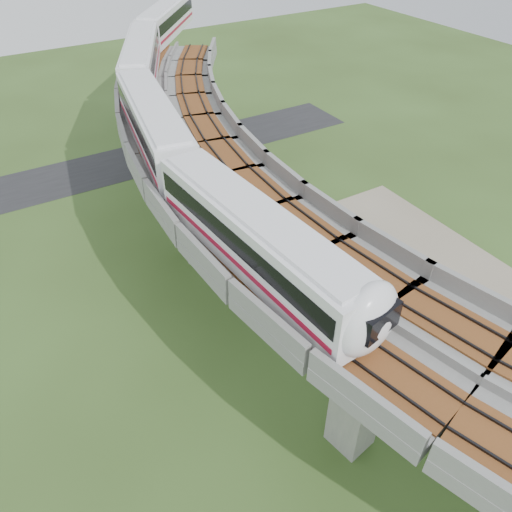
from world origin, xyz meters
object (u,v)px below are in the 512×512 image
Objects in this scene: metro_train at (172,88)px; car_dark at (333,216)px; car_red at (426,296)px; car_white at (441,294)px.

metro_train is 16.28× the size of car_dark.
metro_train is at bearing -164.94° from car_red.
car_red is 12.63m from car_dark.
car_white is 13.03m from car_dark.
car_white is 1.02× the size of car_red.
car_dark is at bearing -36.45° from metro_train.
metro_train is at bearing 34.56° from car_dark.
car_dark is (11.55, -8.53, -11.74)m from metro_train.
metro_train is 18.09× the size of car_red.
car_white is 1.21m from car_red.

